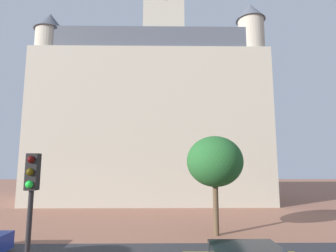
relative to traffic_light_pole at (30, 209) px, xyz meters
name	(u,v)px	position (x,y,z in m)	size (l,w,h in m)	color
landmark_building	(153,114)	(1.91, 24.64, 6.94)	(25.43, 11.07, 32.57)	#B2A893
traffic_light_pole	(30,209)	(0.00, 0.00, 0.00)	(0.28, 0.34, 4.49)	black
tree_curb_far	(215,162)	(6.36, 9.76, 1.19)	(3.45, 3.45, 5.91)	brown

